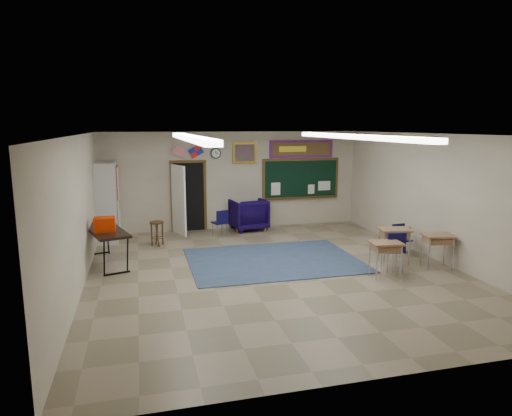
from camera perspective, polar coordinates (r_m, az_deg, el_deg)
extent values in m
plane|color=#827259|center=(10.21, 2.39, -7.91)|extent=(9.00, 9.00, 0.00)
cube|color=beige|center=(14.16, -2.82, 3.45)|extent=(8.00, 0.04, 3.00)
cube|color=beige|center=(5.80, 15.52, -7.04)|extent=(8.00, 0.04, 3.00)
cube|color=beige|center=(9.50, -21.31, -0.65)|extent=(0.04, 9.00, 3.00)
cube|color=beige|center=(11.63, 21.67, 1.22)|extent=(0.04, 9.00, 3.00)
cube|color=beige|center=(9.70, 2.52, 9.17)|extent=(8.00, 9.00, 0.04)
cube|color=#334462|center=(10.99, 2.18, -6.52)|extent=(4.00, 3.00, 0.02)
cube|color=black|center=(14.00, -8.42, 1.41)|extent=(0.95, 0.04, 2.10)
cube|color=white|center=(13.54, -9.68, 0.98)|extent=(0.35, 0.86, 2.05)
cube|color=#4F3816|center=(14.73, 5.63, 3.68)|extent=(2.55, 0.05, 1.30)
cube|color=black|center=(14.72, 5.65, 3.67)|extent=(2.40, 0.03, 1.15)
cube|color=#4F3816|center=(14.76, 5.67, 1.33)|extent=(2.40, 0.12, 0.04)
cube|color=red|center=(14.65, 5.69, 7.37)|extent=(2.10, 0.04, 0.55)
cube|color=brown|center=(14.64, 5.71, 7.36)|extent=(1.90, 0.03, 0.40)
cube|color=#A5781F|center=(14.13, -1.43, 6.90)|extent=(0.75, 0.05, 0.65)
cube|color=#A51466|center=(14.12, -1.42, 6.90)|extent=(0.62, 0.03, 0.52)
cylinder|color=black|center=(13.96, -5.06, 6.82)|extent=(0.32, 0.05, 0.32)
cylinder|color=white|center=(13.94, -5.05, 6.82)|extent=(0.26, 0.02, 0.26)
cube|color=#B5B5B0|center=(13.32, -18.10, 0.77)|extent=(0.55, 1.25, 2.20)
imported|color=black|center=(14.07, -0.97, -0.80)|extent=(1.15, 1.18, 0.96)
cube|color=olive|center=(11.07, 16.97, -2.59)|extent=(0.78, 0.65, 0.05)
cube|color=brown|center=(11.10, 16.94, -3.17)|extent=(0.68, 0.55, 0.14)
cube|color=olive|center=(11.99, 17.24, -2.35)|extent=(0.68, 0.60, 0.04)
cube|color=brown|center=(12.01, 17.22, -2.79)|extent=(0.59, 0.51, 0.11)
cube|color=olive|center=(10.00, 15.95, -4.23)|extent=(0.69, 0.55, 0.04)
cube|color=brown|center=(10.03, 15.92, -4.82)|extent=(0.60, 0.47, 0.13)
cube|color=olive|center=(10.99, 21.82, -3.20)|extent=(0.73, 0.60, 0.04)
cube|color=brown|center=(11.01, 21.79, -3.75)|extent=(0.63, 0.51, 0.13)
cube|color=black|center=(11.09, -18.36, -2.58)|extent=(1.24, 2.15, 0.06)
cube|color=red|center=(10.78, -18.40, -1.94)|extent=(0.45, 0.34, 0.32)
cylinder|color=#483115|center=(12.44, -12.31, -1.78)|extent=(0.37, 0.37, 0.04)
torus|color=#483115|center=(12.53, -12.24, -3.64)|extent=(0.31, 0.31, 0.02)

